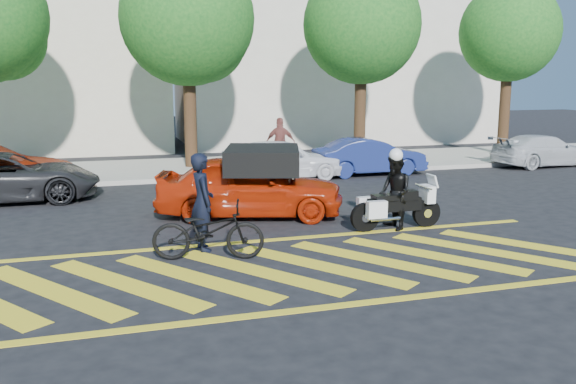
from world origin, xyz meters
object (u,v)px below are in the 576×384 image
object	(u,v)px
officer_moto	(395,192)
officer_bike	(202,202)
bicycle	(208,231)
parked_far_right	(543,151)
police_motorcycle	(395,206)
parked_mid_right	(282,159)
parked_right	(370,157)
red_convertible	(250,186)
parked_mid_left	(7,177)

from	to	relation	value
officer_moto	officer_bike	bearing A→B (deg)	-85.30
bicycle	parked_far_right	world-z (taller)	parked_far_right
police_motorcycle	parked_far_right	xyz separation A→B (m)	(9.78, 7.20, 0.08)
parked_mid_right	parked_right	size ratio (longest dim) A/B	1.03
officer_bike	parked_right	bearing A→B (deg)	-47.80
parked_mid_right	police_motorcycle	bearing A→B (deg)	-174.21
officer_bike	police_motorcycle	bearing A→B (deg)	-90.25
parked_far_right	parked_mid_right	bearing A→B (deg)	86.08
red_convertible	parked_far_right	distance (m)	13.48
police_motorcycle	parked_mid_right	size ratio (longest dim) A/B	0.54
police_motorcycle	parked_mid_right	distance (m)	7.21
red_convertible	parked_far_right	bearing A→B (deg)	-51.14
police_motorcycle	parked_mid_right	world-z (taller)	parked_mid_right
police_motorcycle	bicycle	bearing A→B (deg)	-166.72
officer_moto	parked_far_right	xyz separation A→B (m)	(9.79, 7.20, -0.23)
bicycle	parked_mid_left	distance (m)	8.02
parked_right	officer_bike	bearing A→B (deg)	137.50
parked_mid_left	parked_far_right	size ratio (longest dim) A/B	1.17
red_convertible	parked_mid_left	size ratio (longest dim) A/B	0.92
red_convertible	parked_mid_left	bearing A→B (deg)	74.18
parked_mid_left	parked_right	xyz separation A→B (m)	(11.16, 1.40, -0.03)
bicycle	officer_moto	bearing A→B (deg)	-62.50
bicycle	red_convertible	distance (m)	3.52
bicycle	parked_mid_right	bearing A→B (deg)	-11.13
officer_bike	officer_moto	xyz separation A→B (m)	(4.23, 0.37, -0.11)
red_convertible	parked_right	xyz separation A→B (m)	(5.41, 5.07, -0.12)
red_convertible	police_motorcycle	bearing A→B (deg)	-111.40
officer_moto	parked_right	distance (m)	7.70
parked_mid_right	red_convertible	bearing A→B (deg)	158.15
bicycle	parked_far_right	bearing A→B (deg)	-45.78
officer_moto	red_convertible	world-z (taller)	officer_moto
parked_mid_left	bicycle	bearing A→B (deg)	-149.45
red_convertible	parked_right	world-z (taller)	red_convertible
officer_bike	officer_moto	bearing A→B (deg)	-90.23
officer_bike	police_motorcycle	xyz separation A→B (m)	(4.24, 0.37, -0.43)
parked_right	parked_mid_left	bearing A→B (deg)	97.15
bicycle	officer_moto	xyz separation A→B (m)	(4.24, 1.03, 0.29)
officer_bike	police_motorcycle	distance (m)	4.28
police_motorcycle	red_convertible	xyz separation A→B (m)	(-2.71, 2.13, 0.24)
parked_mid_left	parked_mid_right	bearing A→B (deg)	-81.19
officer_moto	parked_mid_right	size ratio (longest dim) A/B	0.42
officer_bike	red_convertible	xyz separation A→B (m)	(1.53, 2.50, -0.19)
parked_far_right	parked_right	bearing A→B (deg)	86.08
bicycle	police_motorcycle	distance (m)	4.37
officer_bike	officer_moto	world-z (taller)	officer_bike
officer_bike	bicycle	xyz separation A→B (m)	(-0.01, -0.66, -0.40)
parked_far_right	police_motorcycle	bearing A→B (deg)	122.45
officer_moto	red_convertible	distance (m)	3.44
police_motorcycle	officer_moto	bearing A→B (deg)	178.77
officer_moto	red_convertible	size ratio (longest dim) A/B	0.37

